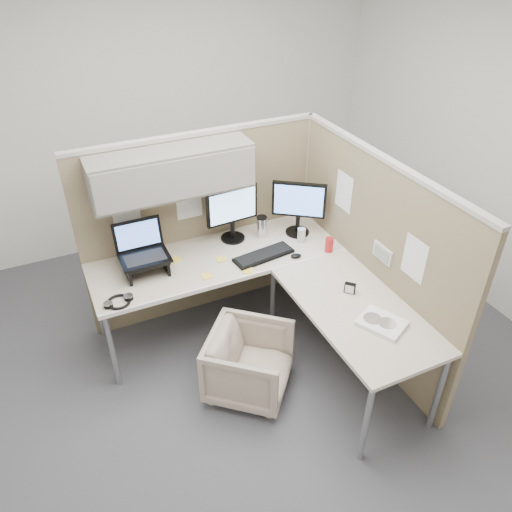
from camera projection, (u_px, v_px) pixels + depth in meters
name	position (u px, v px, depth m)	size (l,w,h in m)	color
ground	(258.00, 363.00, 3.99)	(4.50, 4.50, 0.00)	#424248
partition_back	(189.00, 202.00, 3.92)	(2.00, 0.36, 1.63)	#877758
partition_right	(369.00, 256.00, 3.79)	(0.07, 2.03, 1.63)	#877758
desk	(266.00, 282.00, 3.74)	(2.00, 1.98, 0.73)	beige
office_chair	(249.00, 360.00, 3.62)	(0.56, 0.53, 0.58)	#C1AD99
monitor_left	(232.00, 210.00, 4.01)	(0.44, 0.20, 0.47)	black
monitor_right	(299.00, 204.00, 4.09)	(0.38, 0.28, 0.47)	black
laptop_station	(144.00, 255.00, 3.70)	(0.36, 0.31, 0.38)	black
keyboard	(264.00, 255.00, 3.93)	(0.49, 0.16, 0.02)	black
mouse	(296.00, 256.00, 3.92)	(0.09, 0.05, 0.03)	black
travel_mug	(262.00, 226.00, 4.15)	(0.09, 0.09, 0.18)	silver
soda_can_green	(329.00, 245.00, 3.97)	(0.07, 0.07, 0.12)	#B21E1E
soda_can_silver	(301.00, 235.00, 4.10)	(0.07, 0.07, 0.12)	silver
sticky_note_a	(207.00, 276.00, 3.72)	(0.08, 0.08, 0.01)	yellow
sticky_note_b	(247.00, 270.00, 3.78)	(0.08, 0.08, 0.01)	yellow
sticky_note_d	(221.00, 259.00, 3.91)	(0.08, 0.08, 0.01)	yellow
sticky_note_c	(176.00, 259.00, 3.90)	(0.08, 0.08, 0.01)	yellow
headphones	(119.00, 302.00, 3.46)	(0.21, 0.19, 0.03)	black
paper_stack	(382.00, 323.00, 3.27)	(0.33, 0.36, 0.03)	white
desk_clock	(350.00, 288.00, 3.54)	(0.08, 0.08, 0.08)	black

